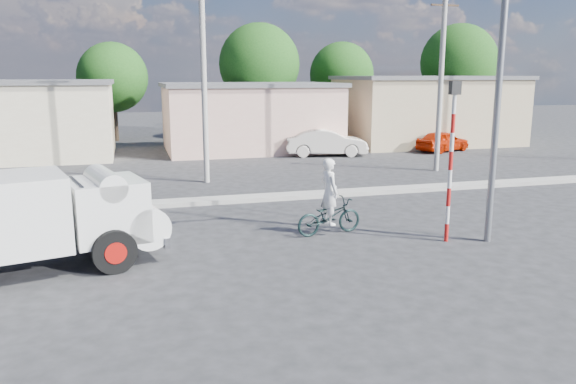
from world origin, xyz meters
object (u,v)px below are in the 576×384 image
object	(u,v)px
truck	(38,218)
cyclist	(329,202)
car_cream	(326,142)
streetlight	(496,57)
bicycle	(329,216)
car_red	(443,141)
traffic_pole	(451,148)

from	to	relation	value
truck	cyclist	world-z (taller)	truck
car_cream	streetlight	world-z (taller)	streetlight
bicycle	cyclist	xyz separation A→B (m)	(0.00, 0.00, 0.43)
truck	cyclist	xyz separation A→B (m)	(7.52, 1.11, -0.33)
car_red	traffic_pole	xyz separation A→B (m)	(-9.75, -16.55, 1.97)
car_red	car_cream	bearing A→B (deg)	67.25
bicycle	cyclist	world-z (taller)	cyclist
cyclist	car_red	distance (m)	19.61
bicycle	car_red	distance (m)	19.61
truck	streetlight	xyz separation A→B (m)	(11.34, -0.74, 3.68)
truck	car_cream	distance (m)	20.70
cyclist	traffic_pole	distance (m)	3.66
cyclist	car_red	bearing A→B (deg)	-49.06
cyclist	car_cream	size ratio (longest dim) A/B	0.42
truck	car_cream	world-z (taller)	truck
cyclist	car_red	size ratio (longest dim) A/B	0.52
truck	cyclist	size ratio (longest dim) A/B	3.11
bicycle	cyclist	size ratio (longest dim) A/B	1.05
car_cream	streetlight	distance (m)	17.58
car_cream	car_red	distance (m)	7.35
car_cream	streetlight	bearing A→B (deg)	-173.21
bicycle	streetlight	world-z (taller)	streetlight
cyclist	car_red	xyz separation A→B (m)	(12.63, 15.00, -0.33)
truck	bicycle	distance (m)	7.64
bicycle	traffic_pole	world-z (taller)	traffic_pole
car_cream	traffic_pole	world-z (taller)	traffic_pole
car_red	streetlight	distance (m)	19.51
cyclist	streetlight	distance (m)	5.84
car_red	traffic_pole	distance (m)	19.31
truck	traffic_pole	world-z (taller)	traffic_pole
bicycle	car_red	size ratio (longest dim) A/B	0.55
cyclist	streetlight	world-z (taller)	streetlight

